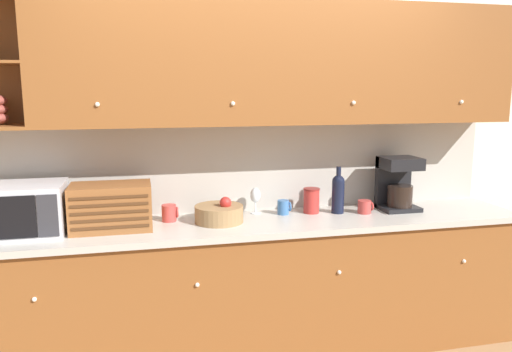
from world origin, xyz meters
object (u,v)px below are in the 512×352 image
microwave (21,210)px  fruit_basket (219,213)px  mug_blue_second (284,207)px  mug_patterned_third (170,213)px  wine_bottle (338,192)px  bread_box (111,207)px  wine_glass (255,196)px  coffee_maker (398,183)px  mug (365,207)px  storage_canister (311,200)px

microwave → fruit_basket: 1.17m
microwave → mug_blue_second: size_ratio=5.08×
mug_patterned_third → wine_bottle: bearing=-2.2°
bread_box → wine_glass: size_ratio=2.66×
bread_box → wine_bottle: size_ratio=1.48×
coffee_maker → fruit_basket: bearing=-177.4°
mug → microwave: bearing=-179.9°
bread_box → wine_bottle: 1.50m
microwave → coffee_maker: size_ratio=1.32×
mug_patterned_third → mug_blue_second: (0.77, 0.00, -0.01)m
mug_patterned_third → fruit_basket: (0.31, -0.10, 0.00)m
fruit_basket → wine_glass: 0.33m
microwave → coffee_maker: coffee_maker is taller
bread_box → mug: bearing=0.3°
fruit_basket → mug_blue_second: (0.46, 0.10, -0.01)m
bread_box → mug_patterned_third: bread_box is taller
microwave → mug_blue_second: (1.63, 0.11, -0.10)m
storage_canister → coffee_maker: coffee_maker is taller
wine_glass → mug_blue_second: size_ratio=1.85×
fruit_basket → wine_bottle: bearing=3.5°
wine_glass → wine_bottle: 0.57m
microwave → wine_glass: size_ratio=2.75×
bread_box → microwave: bearing=179.7°
storage_canister → fruit_basket: bearing=-171.8°
wine_glass → storage_canister: 0.39m
microwave → fruit_basket: (1.17, 0.01, -0.09)m
coffee_maker → bread_box: bearing=-178.0°
fruit_basket → coffee_maker: (1.28, 0.06, 0.13)m
microwave → wine_bottle: size_ratio=1.54×
microwave → wine_glass: (1.45, 0.17, -0.03)m
microwave → wine_bottle: 2.00m
fruit_basket → storage_canister: 0.66m
bread_box → coffee_maker: bearing=2.0°
mug → mug_blue_second: bearing=169.6°
microwave → coffee_maker: (2.45, 0.06, 0.04)m
bread_box → mug_patterned_third: 0.38m
mug_blue_second → wine_bottle: wine_bottle is taller
mug_patterned_third → mug_blue_second: mug_patterned_third is taller
bread_box → wine_bottle: (1.50, 0.06, 0.01)m
bread_box → mug: 1.68m
wine_glass → wine_bottle: (0.56, -0.11, 0.02)m
mug_patterned_third → bread_box: bearing=-163.5°
storage_canister → coffee_maker: (0.63, -0.04, 0.10)m
bread_box → mug: size_ratio=4.60×
bread_box → mug_patterned_third: (0.35, 0.10, -0.09)m
fruit_basket → mug: fruit_basket is taller
storage_canister → bread_box: bearing=-175.5°
storage_canister → mug: size_ratio=1.66×
microwave → bread_box: size_ratio=1.04×
bread_box → mug: (1.67, 0.01, -0.09)m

